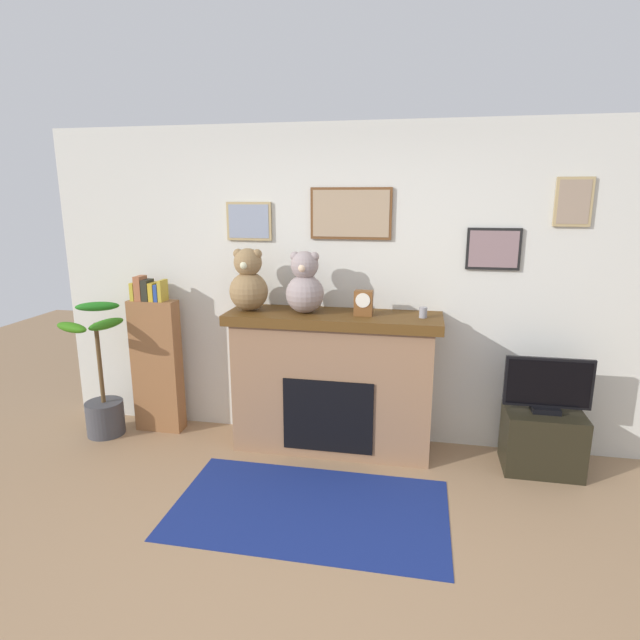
# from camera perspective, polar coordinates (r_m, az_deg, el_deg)

# --- Properties ---
(ground_plane) EXTENTS (12.00, 12.00, 0.00)m
(ground_plane) POSITION_cam_1_polar(r_m,az_deg,el_deg) (3.07, -2.35, -28.18)
(ground_plane) COLOR #9F7B58
(back_wall) EXTENTS (5.20, 0.15, 2.60)m
(back_wall) POSITION_cam_1_polar(r_m,az_deg,el_deg) (4.32, 3.65, 3.67)
(back_wall) COLOR silver
(back_wall) RESTS_ON ground_plane
(fireplace) EXTENTS (1.69, 0.54, 1.14)m
(fireplace) POSITION_cam_1_polar(r_m,az_deg,el_deg) (4.24, 1.44, -6.72)
(fireplace) COLOR #90694B
(fireplace) RESTS_ON ground_plane
(bookshelf) EXTENTS (0.41, 0.16, 1.38)m
(bookshelf) POSITION_cam_1_polar(r_m,az_deg,el_deg) (4.76, -17.51, -4.32)
(bookshelf) COLOR brown
(bookshelf) RESTS_ON ground_plane
(potted_plant) EXTENTS (0.47, 0.56, 1.16)m
(potted_plant) POSITION_cam_1_polar(r_m,az_deg,el_deg) (4.91, -22.78, -7.69)
(potted_plant) COLOR #3F3F44
(potted_plant) RESTS_ON ground_plane
(tv_stand) EXTENTS (0.56, 0.40, 0.47)m
(tv_stand) POSITION_cam_1_polar(r_m,az_deg,el_deg) (4.37, 23.20, -12.07)
(tv_stand) COLOR black
(tv_stand) RESTS_ON ground_plane
(television) EXTENTS (0.62, 0.14, 0.42)m
(television) POSITION_cam_1_polar(r_m,az_deg,el_deg) (4.21, 23.75, -6.66)
(television) COLOR black
(television) RESTS_ON tv_stand
(area_rug) EXTENTS (1.82, 1.04, 0.01)m
(area_rug) POSITION_cam_1_polar(r_m,az_deg,el_deg) (3.69, -1.16, -19.99)
(area_rug) COLOR navy
(area_rug) RESTS_ON ground_plane
(candle_jar) EXTENTS (0.06, 0.06, 0.08)m
(candle_jar) POSITION_cam_1_polar(r_m,az_deg,el_deg) (4.00, 11.26, 0.82)
(candle_jar) COLOR gray
(candle_jar) RESTS_ON fireplace
(mantel_clock) EXTENTS (0.14, 0.10, 0.19)m
(mantel_clock) POSITION_cam_1_polar(r_m,az_deg,el_deg) (4.01, 4.80, 1.88)
(mantel_clock) COLOR brown
(mantel_clock) RESTS_ON fireplace
(teddy_bear_tan) EXTENTS (0.31, 0.31, 0.50)m
(teddy_bear_tan) POSITION_cam_1_polar(r_m,az_deg,el_deg) (4.19, -7.86, 4.08)
(teddy_bear_tan) COLOR olive
(teddy_bear_tan) RESTS_ON fireplace
(teddy_bear_brown) EXTENTS (0.30, 0.30, 0.49)m
(teddy_bear_brown) POSITION_cam_1_polar(r_m,az_deg,el_deg) (4.06, -1.68, 3.82)
(teddy_bear_brown) COLOR gray
(teddy_bear_brown) RESTS_ON fireplace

